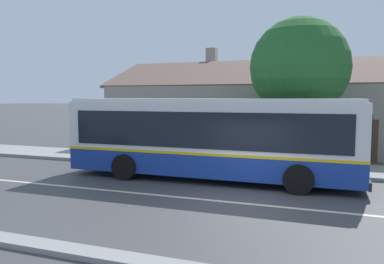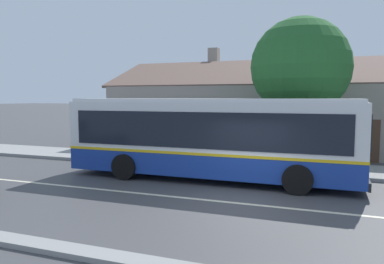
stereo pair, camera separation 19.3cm
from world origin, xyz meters
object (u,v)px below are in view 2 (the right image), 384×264
object	(u,v)px
bench_by_building	(111,149)
bench_down_street	(179,151)
street_tree_primary	(300,67)
transit_bus	(210,136)

from	to	relation	value
bench_by_building	bench_down_street	distance (m)	3.56
street_tree_primary	bench_by_building	bearing A→B (deg)	-169.56
transit_bus	bench_down_street	xyz separation A→B (m)	(-2.48, 2.90, -1.11)
bench_down_street	street_tree_primary	world-z (taller)	street_tree_primary
transit_bus	bench_down_street	size ratio (longest dim) A/B	6.36
bench_by_building	bench_down_street	bearing A→B (deg)	8.05
transit_bus	street_tree_primary	world-z (taller)	street_tree_primary
transit_bus	bench_by_building	size ratio (longest dim) A/B	6.96
bench_down_street	bench_by_building	bearing A→B (deg)	-171.95
bench_down_street	transit_bus	bearing A→B (deg)	-49.49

